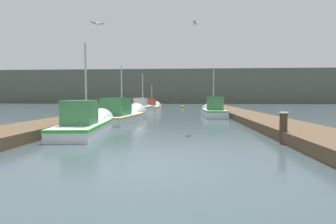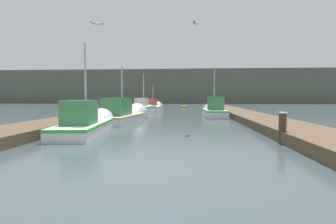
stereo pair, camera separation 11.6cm
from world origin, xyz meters
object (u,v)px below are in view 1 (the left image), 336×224
at_px(fishing_boat_0, 88,123).
at_px(fishing_boat_3, 144,108).
at_px(fishing_boat_2, 213,111).
at_px(fishing_boat_1, 124,115).
at_px(fishing_boat_4, 152,107).
at_px(seagull_1, 195,24).
at_px(mooring_piling_0, 283,127).
at_px(mooring_piling_1, 217,105).
at_px(seagull_lead, 97,24).
at_px(channel_buoy, 183,107).

relative_size(fishing_boat_0, fishing_boat_3, 0.87).
relative_size(fishing_boat_2, fishing_boat_3, 0.75).
distance_m(fishing_boat_1, fishing_boat_3, 8.82).
bearing_deg(fishing_boat_1, fishing_boat_3, 97.04).
bearing_deg(fishing_boat_4, fishing_boat_0, -89.38).
relative_size(fishing_boat_1, fishing_boat_4, 1.08).
distance_m(fishing_boat_0, fishing_boat_2, 11.25).
bearing_deg(fishing_boat_2, fishing_boat_0, -126.37).
bearing_deg(seagull_1, fishing_boat_3, -148.54).
relative_size(mooring_piling_0, seagull_1, 1.84).
relative_size(fishing_boat_2, seagull_1, 8.50).
distance_m(fishing_boat_0, mooring_piling_1, 17.15).
bearing_deg(seagull_lead, mooring_piling_1, -146.19).
bearing_deg(channel_buoy, fishing_boat_3, -107.70).
distance_m(fishing_boat_2, seagull_1, 9.56).
height_order(fishing_boat_1, fishing_boat_3, fishing_boat_3).
height_order(fishing_boat_2, fishing_boat_4, fishing_boat_2).
bearing_deg(fishing_boat_4, seagull_lead, -87.08).
height_order(fishing_boat_2, seagull_lead, seagull_lead).
xyz_separation_m(fishing_boat_0, fishing_boat_3, (0.16, 13.98, 0.06)).
distance_m(fishing_boat_3, fishing_boat_4, 4.52).
distance_m(mooring_piling_0, seagull_1, 5.98).
distance_m(fishing_boat_3, channel_buoy, 11.96).
distance_m(fishing_boat_2, mooring_piling_0, 11.45).
xyz_separation_m(fishing_boat_3, channel_buoy, (3.63, 11.39, -0.30)).
bearing_deg(fishing_boat_0, fishing_boat_2, 49.93).
bearing_deg(fishing_boat_1, fishing_boat_4, 95.50).
relative_size(fishing_boat_3, mooring_piling_0, 6.19).
distance_m(fishing_boat_4, mooring_piling_0, 21.75).
distance_m(mooring_piling_1, seagull_1, 15.35).
bearing_deg(seagull_1, mooring_piling_1, -178.13).
bearing_deg(channel_buoy, seagull_lead, -96.60).
bearing_deg(fishing_boat_2, fishing_boat_4, 120.52).
bearing_deg(seagull_lead, fishing_boat_2, -152.90).
bearing_deg(mooring_piling_1, fishing_boat_1, -124.19).
bearing_deg(fishing_boat_4, fishing_boat_2, -55.35).
distance_m(channel_buoy, seagull_lead, 26.72).
distance_m(fishing_boat_3, mooring_piling_0, 17.65).
xyz_separation_m(mooring_piling_1, channel_buoy, (-3.57, 9.88, -0.55)).
bearing_deg(fishing_boat_0, mooring_piling_1, 58.70).
xyz_separation_m(fishing_boat_4, channel_buoy, (3.37, 6.88, -0.23)).
height_order(mooring_piling_0, channel_buoy, mooring_piling_0).
xyz_separation_m(fishing_boat_3, fishing_boat_4, (0.27, 4.51, -0.07)).
xyz_separation_m(mooring_piling_0, channel_buoy, (-3.68, 27.45, -0.37)).
height_order(fishing_boat_0, seagull_lead, seagull_lead).
bearing_deg(seagull_lead, fishing_boat_1, -120.19).
bearing_deg(mooring_piling_0, seagull_lead, 169.53).
bearing_deg(channel_buoy, fishing_boat_0, -98.50).
xyz_separation_m(fishing_boat_1, fishing_boat_4, (0.08, 13.33, -0.04)).
bearing_deg(seagull_1, fishing_boat_1, -121.88).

